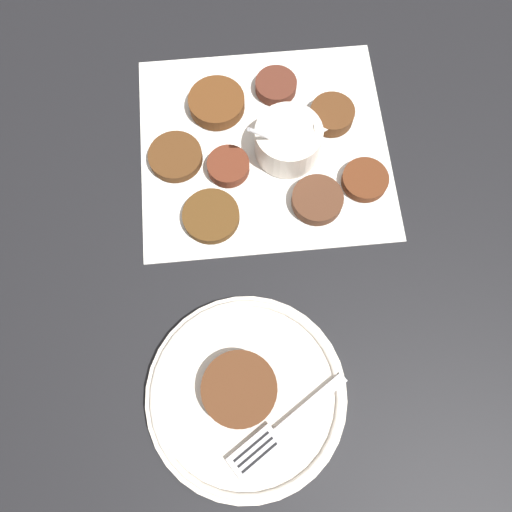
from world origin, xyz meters
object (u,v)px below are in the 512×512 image
(serving_plate, at_px, (246,395))
(sauce_bowl, at_px, (288,142))
(fork, at_px, (278,433))
(fritter_on_plate, at_px, (239,389))

(serving_plate, bearing_deg, sauce_bowl, 73.21)
(serving_plate, relative_size, fork, 1.58)
(serving_plate, distance_m, fork, 0.06)
(serving_plate, bearing_deg, fork, -56.97)
(sauce_bowl, distance_m, fritter_on_plate, 0.32)
(sauce_bowl, bearing_deg, serving_plate, -106.79)
(sauce_bowl, bearing_deg, fork, -100.28)
(sauce_bowl, xyz_separation_m, serving_plate, (-0.09, -0.31, -0.01))
(sauce_bowl, height_order, serving_plate, sauce_bowl)
(sauce_bowl, xyz_separation_m, fork, (-0.07, -0.36, -0.00))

